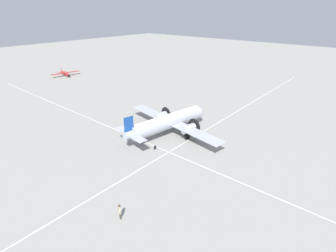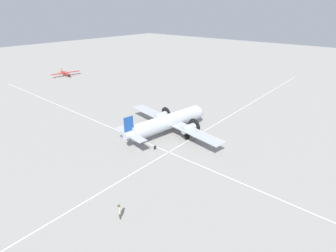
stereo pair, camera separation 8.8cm
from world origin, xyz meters
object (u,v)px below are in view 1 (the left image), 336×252
Objects in this scene: crew_foreground at (120,210)px; suitcase_near_door at (155,148)px; airliner_main at (170,121)px; light_aircraft_distant at (65,74)px.

crew_foreground is 15.88m from suitcase_near_door.
crew_foreground is at bearing 28.82° from suitcase_near_door.
crew_foreground reaches higher than suitcase_near_door.
light_aircraft_distant is (-11.45, -55.85, -1.66)m from airliner_main.
light_aircraft_distant is at bearing 1.90° from crew_foreground.
light_aircraft_distant is at bearing -106.92° from suitcase_near_door.
light_aircraft_distant is at bearing 87.47° from airliner_main.
airliner_main is 57.04m from light_aircraft_distant.
suitcase_near_door is (-13.89, -7.64, -0.83)m from crew_foreground.
airliner_main is at bearing -161.89° from suitcase_near_door.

